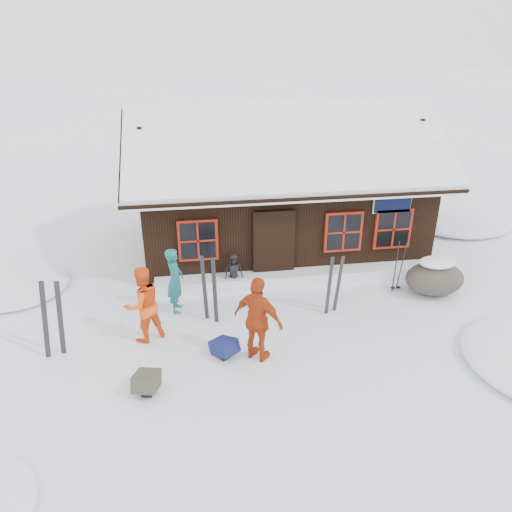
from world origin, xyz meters
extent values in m
plane|color=white|center=(0.00, 0.00, 0.00)|extent=(120.00, 120.00, 0.00)
cube|color=black|center=(1.50, 5.00, 1.25)|extent=(8.00, 5.00, 2.50)
cube|color=black|center=(1.50, 3.52, 3.35)|extent=(8.90, 3.14, 1.88)
cube|color=black|center=(1.50, 6.47, 3.35)|extent=(8.90, 3.14, 1.88)
cube|color=white|center=(1.50, 3.52, 3.49)|extent=(8.72, 3.07, 1.86)
cube|color=white|center=(1.50, 6.47, 3.49)|extent=(8.72, 3.07, 1.86)
cube|color=white|center=(1.50, 5.00, 4.22)|extent=(8.81, 0.22, 0.14)
cube|color=silver|center=(1.50, 2.05, 2.48)|extent=(8.90, 0.10, 0.20)
cube|color=black|center=(0.90, 2.45, 1.00)|extent=(1.00, 0.10, 2.00)
cube|color=black|center=(4.10, 2.42, 2.15)|extent=(1.00, 0.06, 0.60)
cube|color=maroon|center=(-1.10, 2.44, 1.35)|extent=(1.04, 0.10, 1.14)
cube|color=black|center=(-1.10, 2.40, 1.35)|extent=(0.90, 0.04, 1.00)
cube|color=maroon|center=(2.80, 2.44, 1.35)|extent=(1.04, 0.10, 1.14)
cube|color=black|center=(2.80, 2.40, 1.35)|extent=(0.90, 0.04, 1.00)
cube|color=maroon|center=(4.20, 2.44, 1.35)|extent=(1.04, 0.10, 1.14)
cube|color=black|center=(4.20, 2.40, 1.35)|extent=(0.90, 0.04, 1.00)
cube|color=white|center=(1.50, 2.25, 0.17)|extent=(7.60, 0.60, 0.35)
ellipsoid|color=white|center=(-6.00, 3.00, 0.00)|extent=(2.80, 2.80, 0.34)
ellipsoid|color=white|center=(8.00, 6.00, 0.00)|extent=(4.00, 4.00, 0.48)
imported|color=#145E61|center=(-1.72, 1.28, 0.84)|extent=(0.44, 0.64, 1.67)
imported|color=#E95210|center=(-2.42, 0.16, 0.89)|extent=(1.09, 1.01, 1.78)
imported|color=#AA3611|center=(-0.02, -0.92, 0.96)|extent=(1.17, 1.08, 1.92)
imported|color=black|center=(-0.21, 2.20, 0.50)|extent=(0.50, 0.34, 0.99)
ellipsoid|color=#4D453E|center=(4.95, 1.18, 0.42)|extent=(1.53, 1.15, 0.84)
ellipsoid|color=white|center=(4.95, 1.18, 0.78)|extent=(0.96, 0.70, 0.21)
cube|color=black|center=(-4.40, -0.19, 0.87)|extent=(0.26, 0.12, 1.85)
cube|color=black|center=(-4.09, -0.17, 0.87)|extent=(0.27, 0.10, 1.85)
cube|color=black|center=(-1.04, 0.81, 0.81)|extent=(0.16, 0.09, 1.72)
cube|color=black|center=(-0.81, 0.64, 0.81)|extent=(0.12, 0.13, 1.72)
cube|color=black|center=(1.94, 0.63, 0.72)|extent=(0.18, 0.12, 1.55)
cube|color=black|center=(2.18, 0.69, 0.72)|extent=(0.20, 0.07, 1.55)
cylinder|color=black|center=(3.95, 1.44, 0.69)|extent=(0.10, 0.13, 1.45)
cylinder|color=black|center=(4.11, 1.44, 0.69)|extent=(0.10, 0.13, 1.45)
cube|color=navy|center=(-0.73, -0.72, 0.15)|extent=(0.66, 0.69, 0.30)
cube|color=#3C3D2B|center=(-2.31, -1.63, 0.16)|extent=(0.56, 0.67, 0.32)
camera|label=1|loc=(-1.32, -9.47, 6.58)|focal=35.00mm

